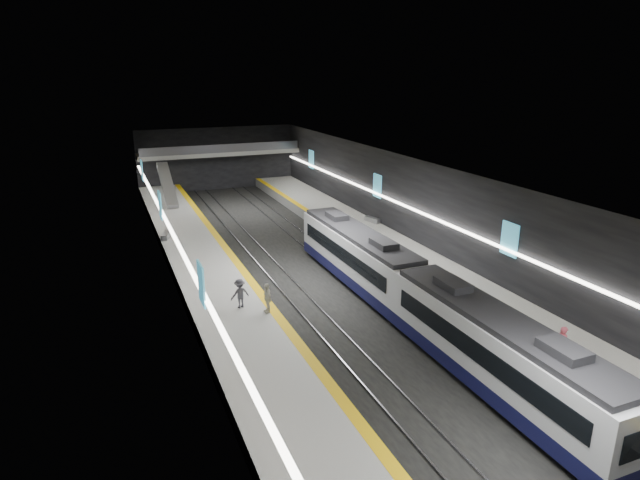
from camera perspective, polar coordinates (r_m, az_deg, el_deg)
name	(u,v)px	position (r m, az deg, el deg)	size (l,w,h in m)	color
ground	(321,283)	(39.45, 0.07, -4.56)	(70.00, 70.00, 0.00)	black
ceiling	(321,175)	(37.17, 0.07, 6.93)	(20.00, 70.00, 0.04)	beige
wall_left	(178,247)	(35.69, -14.94, -0.77)	(0.04, 70.00, 8.00)	black
wall_right	(439,217)	(42.80, 12.55, 2.45)	(0.04, 70.00, 8.00)	black
wall_back	(217,159)	(70.99, -10.91, 8.52)	(20.00, 0.04, 8.00)	black
platform_left	(219,292)	(37.27, -10.70, -5.43)	(5.00, 70.00, 1.00)	slate
tile_surface_left	(219,285)	(37.07, -10.74, -4.71)	(5.00, 70.00, 0.02)	#9A9A96
tactile_strip_left	(250,280)	(37.51, -7.45, -4.25)	(0.60, 70.00, 0.02)	yellow
platform_right	(409,263)	(42.51, 9.46, -2.41)	(5.00, 70.00, 1.00)	slate
tile_surface_right	(409,257)	(42.34, 9.50, -1.77)	(5.00, 70.00, 0.02)	#9A9A96
tactile_strip_right	(384,260)	(41.27, 6.89, -2.15)	(0.60, 70.00, 0.02)	yellow
rails	(321,282)	(39.43, 0.07, -4.48)	(6.52, 70.00, 0.12)	gray
train	(413,292)	(32.72, 9.89, -5.51)	(2.69, 30.04, 3.60)	#10113D
ad_posters	(315,220)	(38.87, -0.49, 2.11)	(19.94, 53.50, 2.20)	#43A9CB
cove_light_left	(181,250)	(35.78, -14.60, -1.04)	(0.25, 68.60, 0.12)	white
cove_light_right	(436,219)	(42.74, 12.31, 2.17)	(0.25, 68.60, 0.12)	white
mezzanine_bridge	(220,153)	(68.83, -10.59, 9.13)	(20.00, 3.00, 1.50)	gray
escalator	(167,185)	(61.29, -15.98, 5.68)	(1.20, 8.00, 0.60)	#99999E
bench_left_far	(166,235)	(48.25, -16.11, 0.47)	(0.52, 1.87, 0.46)	#99999E
bench_right_far	(372,220)	(51.50, 5.60, 2.16)	(0.50, 1.80, 0.44)	#99999E
passenger_right_a	(562,345)	(29.48, 24.44, -10.13)	(0.71, 0.46, 1.94)	#D24E5F
passenger_left_a	(267,298)	(32.29, -5.65, -6.18)	(1.08, 0.45, 1.84)	silver
passenger_left_b	(240,294)	(33.09, -8.54, -5.69)	(1.19, 0.68, 1.84)	#46454E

